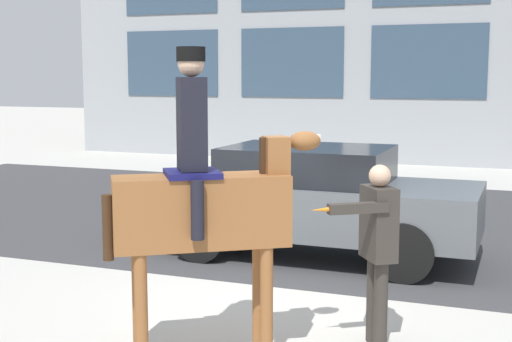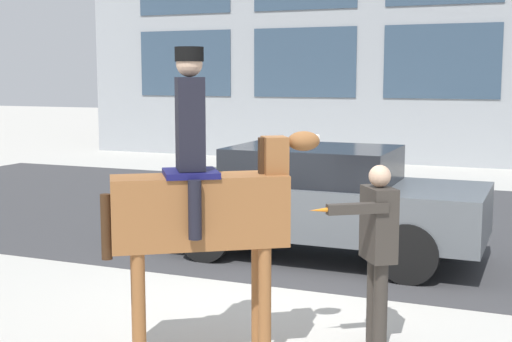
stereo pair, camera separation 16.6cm
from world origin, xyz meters
TOP-DOWN VIEW (x-y plane):
  - ground_plane at (0.00, 0.00)m, footprint 80.00×80.00m
  - road_surface at (0.00, 4.75)m, footprint 22.25×8.50m
  - mounted_horse_lead at (0.11, -1.76)m, footprint 1.66×1.27m
  - pedestrian_bystander at (1.41, -0.85)m, footprint 0.70×0.80m
  - street_car_near_lane at (-0.05, 2.06)m, footprint 4.35×1.83m

SIDE VIEW (x-z plane):
  - ground_plane at x=0.00m, z-range 0.00..0.00m
  - road_surface at x=0.00m, z-range 0.00..0.01m
  - street_car_near_lane at x=-0.05m, z-range 0.05..1.57m
  - pedestrian_bystander at x=1.41m, z-range 0.14..1.82m
  - mounted_horse_lead at x=0.11m, z-range 0.05..2.75m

